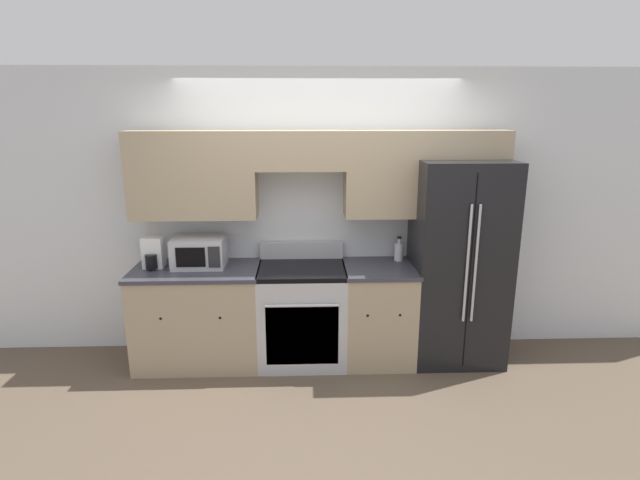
{
  "coord_description": "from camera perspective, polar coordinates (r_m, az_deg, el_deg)",
  "views": [
    {
      "loc": [
        -0.15,
        -3.89,
        2.24
      ],
      "look_at": [
        0.0,
        0.31,
        1.14
      ],
      "focal_mm": 28.0,
      "sensor_mm": 36.0,
      "label": 1
    }
  ],
  "objects": [
    {
      "name": "oven_range",
      "position": [
        4.56,
        -2.06,
        -8.4
      ],
      "size": [
        0.77,
        0.65,
        1.05
      ],
      "color": "#B7B7BC",
      "rests_on": "ground_plane"
    },
    {
      "name": "bottle",
      "position": [
        4.64,
        8.99,
        -1.26
      ],
      "size": [
        0.08,
        0.08,
        0.23
      ],
      "color": "silver",
      "rests_on": "lower_cabinets_right"
    },
    {
      "name": "ground_plane",
      "position": [
        4.49,
        0.15,
        -15.21
      ],
      "size": [
        12.0,
        12.0,
        0.0
      ],
      "primitive_type": "plane",
      "color": "brown"
    },
    {
      "name": "wall_back",
      "position": [
        4.55,
        -0.02,
        4.73
      ],
      "size": [
        8.0,
        0.39,
        2.6
      ],
      "color": "silver",
      "rests_on": "ground_plane"
    },
    {
      "name": "microwave",
      "position": [
        4.55,
        -13.61,
        -1.29
      ],
      "size": [
        0.45,
        0.36,
        0.26
      ],
      "color": "#B7B7BC",
      "rests_on": "lower_cabinets_left"
    },
    {
      "name": "refrigerator",
      "position": [
        4.68,
        15.29,
        -2.27
      ],
      "size": [
        0.8,
        0.8,
        1.83
      ],
      "color": "black",
      "rests_on": "ground_plane"
    },
    {
      "name": "lower_cabinets_left",
      "position": [
        4.66,
        -13.71,
        -8.38
      ],
      "size": [
        1.11,
        0.64,
        0.89
      ],
      "color": "tan",
      "rests_on": "ground_plane"
    },
    {
      "name": "paper_towel_holder",
      "position": [
        4.61,
        -18.53,
        -1.49
      ],
      "size": [
        0.17,
        0.21,
        0.27
      ],
      "color": "white",
      "rests_on": "lower_cabinets_left"
    },
    {
      "name": "lower_cabinets_right",
      "position": [
        4.61,
        6.66,
        -8.28
      ],
      "size": [
        0.64,
        0.64,
        0.89
      ],
      "color": "tan",
      "rests_on": "ground_plane"
    }
  ]
}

